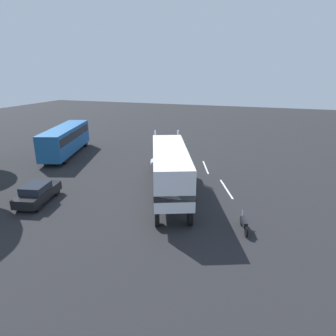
# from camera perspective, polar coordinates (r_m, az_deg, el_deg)

# --- Properties ---
(ground_plane) EXTENTS (120.00, 120.00, 0.00)m
(ground_plane) POSITION_cam_1_polar(r_m,az_deg,el_deg) (31.29, 0.21, -0.23)
(ground_plane) COLOR #232326
(lane_stripe_near) EXTENTS (4.21, 1.58, 0.01)m
(lane_stripe_near) POSITION_cam_1_polar(r_m,az_deg,el_deg) (32.20, 7.21, 0.17)
(lane_stripe_near) COLOR silver
(lane_stripe_near) RESTS_ON ground_plane
(lane_stripe_mid) EXTENTS (4.14, 1.79, 0.01)m
(lane_stripe_mid) POSITION_cam_1_polar(r_m,az_deg,el_deg) (26.68, 11.09, -3.92)
(lane_stripe_mid) COLOR silver
(lane_stripe_mid) RESTS_ON ground_plane
(semi_truck) EXTENTS (14.07, 7.56, 4.50)m
(semi_truck) POSITION_cam_1_polar(r_m,az_deg,el_deg) (24.34, 0.23, 0.56)
(semi_truck) COLOR white
(semi_truck) RESTS_ON ground_plane
(person_bystander) EXTENTS (0.41, 0.48, 1.63)m
(person_bystander) POSITION_cam_1_polar(r_m,az_deg,el_deg) (26.39, 4.69, -1.81)
(person_bystander) COLOR black
(person_bystander) RESTS_ON ground_plane
(parked_bus) EXTENTS (11.26, 5.67, 3.40)m
(parked_bus) POSITION_cam_1_polar(r_m,az_deg,el_deg) (38.26, -19.04, 5.41)
(parked_bus) COLOR #1E5999
(parked_bus) RESTS_ON ground_plane
(parked_car) EXTENTS (4.68, 2.68, 1.57)m
(parked_car) POSITION_cam_1_polar(r_m,az_deg,el_deg) (25.43, -23.71, -4.38)
(parked_car) COLOR black
(parked_car) RESTS_ON ground_plane
(motorcycle) EXTENTS (2.05, 0.69, 1.12)m
(motorcycle) POSITION_cam_1_polar(r_m,az_deg,el_deg) (20.15, 14.34, -10.32)
(motorcycle) COLOR black
(motorcycle) RESTS_ON ground_plane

